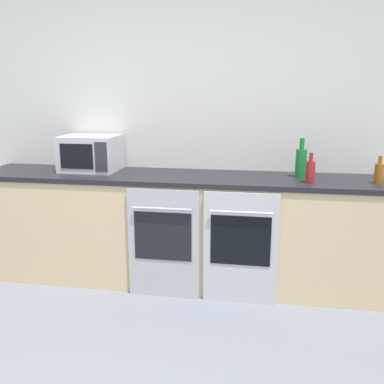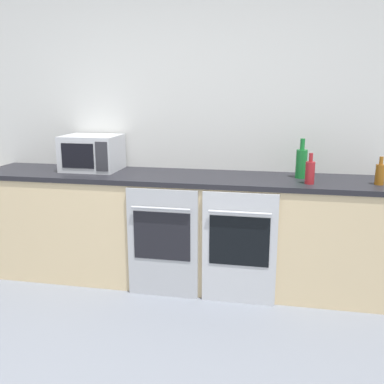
# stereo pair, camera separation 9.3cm
# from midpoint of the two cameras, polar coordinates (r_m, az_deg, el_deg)

# --- Properties ---
(wall_back) EXTENTS (10.00, 0.06, 2.60)m
(wall_back) POSITION_cam_midpoint_polar(r_m,az_deg,el_deg) (3.81, -0.20, 8.72)
(wall_back) COLOR silver
(wall_back) RESTS_ON ground_plane
(counter_back) EXTENTS (3.39, 0.64, 0.93)m
(counter_back) POSITION_cam_midpoint_polar(r_m,az_deg,el_deg) (3.65, -1.23, -4.88)
(counter_back) COLOR #D1B789
(counter_back) RESTS_ON ground_plane
(oven_left) EXTENTS (0.56, 0.06, 0.88)m
(oven_left) POSITION_cam_midpoint_polar(r_m,az_deg,el_deg) (3.37, -3.16, -6.81)
(oven_left) COLOR #A8AAAF
(oven_left) RESTS_ON ground_plane
(oven_right) EXTENTS (0.56, 0.06, 0.88)m
(oven_right) POSITION_cam_midpoint_polar(r_m,az_deg,el_deg) (3.28, 7.12, -7.46)
(oven_right) COLOR #B7BABF
(oven_right) RESTS_ON ground_plane
(microwave) EXTENTS (0.47, 0.40, 0.30)m
(microwave) POSITION_cam_midpoint_polar(r_m,az_deg,el_deg) (3.83, -12.48, 5.13)
(microwave) COLOR #B7BABF
(microwave) RESTS_ON counter_back
(bottle_red) EXTENTS (0.07, 0.07, 0.23)m
(bottle_red) POSITION_cam_midpoint_polar(r_m,az_deg,el_deg) (3.31, 16.24, 2.60)
(bottle_red) COLOR maroon
(bottle_red) RESTS_ON counter_back
(bottle_green) EXTENTS (0.09, 0.09, 0.31)m
(bottle_green) POSITION_cam_midpoint_polar(r_m,az_deg,el_deg) (3.51, 15.13, 3.80)
(bottle_green) COLOR #19722D
(bottle_green) RESTS_ON counter_back
(bottle_amber) EXTENTS (0.07, 0.07, 0.21)m
(bottle_amber) POSITION_cam_midpoint_polar(r_m,az_deg,el_deg) (3.46, 24.48, 2.23)
(bottle_amber) COLOR #8C5114
(bottle_amber) RESTS_ON counter_back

